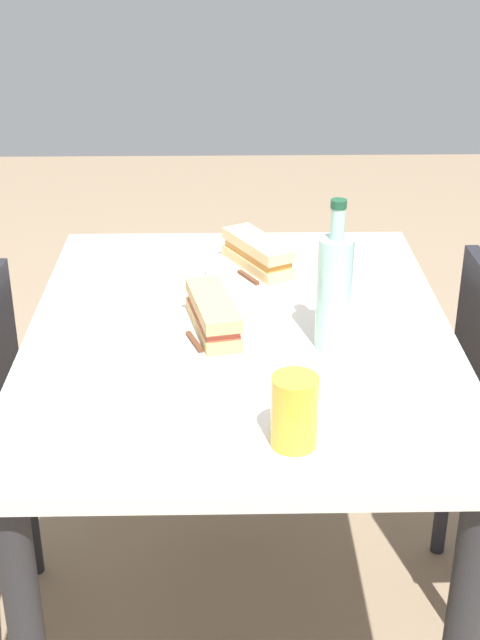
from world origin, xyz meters
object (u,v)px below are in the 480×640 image
knife_far (240,272)px  water_bottle (334,290)px  dining_table (240,382)px  olive_bowl (89,340)px  plate_far (258,270)px  beer_glass (294,411)px  plate_near (213,333)px  baguette_sandwich_far (258,253)px  baguette_sandwich_near (213,314)px  knife_near (188,334)px

knife_far → water_bottle: water_bottle is taller
dining_table → water_bottle: (-0.07, -0.18, 0.24)m
knife_far → olive_bowl: olive_bowl is taller
plate_far → beer_glass: (-0.69, -0.03, 0.05)m
plate_far → plate_near: bearing=162.7°
dining_table → baguette_sandwich_far: (0.28, -0.05, 0.17)m
water_bottle → plate_far: bearing=19.9°
baguette_sandwich_near → beer_glass: (-0.37, -0.13, 0.01)m
baguette_sandwich_near → plate_far: (0.32, -0.10, -0.04)m
knife_far → water_bottle: bearing=-152.0°
plate_far → baguette_sandwich_far: baguette_sandwich_far is taller
plate_near → knife_far: size_ratio=1.47×
baguette_sandwich_near → water_bottle: water_bottle is taller
baguette_sandwich_far → olive_bowl: 0.49m
beer_glass → water_bottle: bearing=-16.4°
plate_far → olive_bowl: olive_bowl is taller
water_bottle → beer_glass: water_bottle is taller
plate_far → olive_bowl: 0.49m
knife_near → olive_bowl: (-0.02, 0.19, -0.00)m
plate_near → plate_far: (0.32, -0.10, 0.00)m
baguette_sandwich_far → olive_bowl: size_ratio=2.49×
knife_far → water_bottle: (-0.32, -0.17, 0.10)m
water_bottle → olive_bowl: (0.00, 0.47, -0.10)m
baguette_sandwich_near → water_bottle: (-0.04, -0.23, 0.07)m
knife_near → water_bottle: bearing=-94.2°
plate_far → water_bottle: water_bottle is taller
plate_near → water_bottle: (-0.04, -0.23, 0.11)m
dining_table → beer_glass: 0.45m
plate_near → knife_far: 0.29m
baguette_sandwich_far → plate_near: bearing=162.7°
plate_far → knife_far: 0.06m
dining_table → knife_far: knife_far is taller
plate_near → olive_bowl: olive_bowl is taller
knife_far → baguette_sandwich_near: bearing=168.6°
baguette_sandwich_near → olive_bowl: bearing=98.9°
plate_near → baguette_sandwich_far: baguette_sandwich_far is taller
dining_table → water_bottle: water_bottle is taller
plate_near → beer_glass: bearing=-160.9°
dining_table → beer_glass: bearing=-169.2°
plate_near → knife_far: (0.28, -0.06, 0.01)m
knife_near → dining_table: bearing=-62.1°
dining_table → baguette_sandwich_far: bearing=-9.1°
knife_near → knife_far: size_ratio=1.07×
olive_bowl → baguette_sandwich_far: bearing=-43.7°
dining_table → beer_glass: beer_glass is taller
dining_table → knife_far: bearing=-0.9°
dining_table → baguette_sandwich_far: baguette_sandwich_far is taller
dining_table → plate_far: plate_far is taller
knife_near → plate_far: size_ratio=0.73×
beer_glass → olive_bowl: beer_glass is taller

